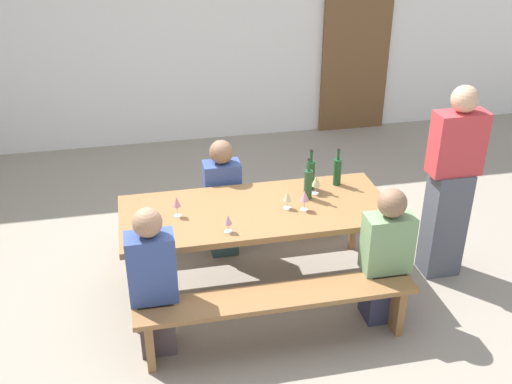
# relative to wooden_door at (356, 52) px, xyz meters

# --- Properties ---
(ground_plane) EXTENTS (24.00, 24.00, 0.00)m
(ground_plane) POSITION_rel_wooden_door_xyz_m (-2.02, -3.27, -1.05)
(ground_plane) COLOR gray
(back_wall) EXTENTS (14.00, 0.20, 3.20)m
(back_wall) POSITION_rel_wooden_door_xyz_m (-2.02, 0.14, 0.55)
(back_wall) COLOR white
(back_wall) RESTS_ON ground
(wooden_door) EXTENTS (0.90, 0.06, 2.10)m
(wooden_door) POSITION_rel_wooden_door_xyz_m (0.00, 0.00, 0.00)
(wooden_door) COLOR brown
(wooden_door) RESTS_ON ground
(tasting_table) EXTENTS (2.16, 0.89, 0.75)m
(tasting_table) POSITION_rel_wooden_door_xyz_m (-2.02, -3.27, -0.37)
(tasting_table) COLOR olive
(tasting_table) RESTS_ON ground
(bench_near) EXTENTS (2.06, 0.30, 0.45)m
(bench_near) POSITION_rel_wooden_door_xyz_m (-2.02, -4.01, -0.69)
(bench_near) COLOR olive
(bench_near) RESTS_ON ground
(bench_far) EXTENTS (2.06, 0.30, 0.45)m
(bench_far) POSITION_rel_wooden_door_xyz_m (-2.02, -2.52, -0.69)
(bench_far) COLOR olive
(bench_far) RESTS_ON ground
(wine_bottle_0) EXTENTS (0.07, 0.07, 0.36)m
(wine_bottle_0) POSITION_rel_wooden_door_xyz_m (-1.50, -3.02, -0.17)
(wine_bottle_0) COLOR #194723
(wine_bottle_0) RESTS_ON tasting_table
(wine_bottle_1) EXTENTS (0.07, 0.07, 0.33)m
(wine_bottle_1) POSITION_rel_wooden_door_xyz_m (-1.25, -2.99, -0.17)
(wine_bottle_1) COLOR #194723
(wine_bottle_1) RESTS_ON tasting_table
(wine_bottle_2) EXTENTS (0.07, 0.07, 0.36)m
(wine_bottle_2) POSITION_rel_wooden_door_xyz_m (-1.57, -3.18, -0.17)
(wine_bottle_2) COLOR #234C2D
(wine_bottle_2) RESTS_ON tasting_table
(wine_glass_0) EXTENTS (0.06, 0.06, 0.17)m
(wine_glass_0) POSITION_rel_wooden_door_xyz_m (-2.64, -3.26, -0.18)
(wine_glass_0) COLOR silver
(wine_glass_0) RESTS_ON tasting_table
(wine_glass_1) EXTENTS (0.08, 0.08, 0.17)m
(wine_glass_1) POSITION_rel_wooden_door_xyz_m (-1.65, -3.37, -0.18)
(wine_glass_1) COLOR silver
(wine_glass_1) RESTS_ON tasting_table
(wine_glass_2) EXTENTS (0.07, 0.07, 0.15)m
(wine_glass_2) POSITION_rel_wooden_door_xyz_m (-1.78, -3.31, -0.20)
(wine_glass_2) COLOR silver
(wine_glass_2) RESTS_ON tasting_table
(wine_glass_3) EXTENTS (0.08, 0.08, 0.16)m
(wine_glass_3) POSITION_rel_wooden_door_xyz_m (-1.48, -3.12, -0.18)
(wine_glass_3) COLOR silver
(wine_glass_3) RESTS_ON tasting_table
(wine_glass_4) EXTENTS (0.06, 0.06, 0.15)m
(wine_glass_4) POSITION_rel_wooden_door_xyz_m (-2.30, -3.57, -0.20)
(wine_glass_4) COLOR silver
(wine_glass_4) RESTS_ON tasting_table
(seated_guest_near_0) EXTENTS (0.34, 0.24, 1.17)m
(seated_guest_near_0) POSITION_rel_wooden_door_xyz_m (-2.88, -3.86, -0.48)
(seated_guest_near_0) COLOR #4E4044
(seated_guest_near_0) RESTS_ON ground
(seated_guest_near_1) EXTENTS (0.37, 0.24, 1.13)m
(seated_guest_near_1) POSITION_rel_wooden_door_xyz_m (-1.14, -3.86, -0.50)
(seated_guest_near_1) COLOR #2F2F48
(seated_guest_near_1) RESTS_ON ground
(seated_guest_far_0) EXTENTS (0.32, 0.24, 1.11)m
(seated_guest_far_0) POSITION_rel_wooden_door_xyz_m (-2.20, -2.67, -0.51)
(seated_guest_far_0) COLOR #2B4644
(seated_guest_far_0) RESTS_ON ground
(standing_host) EXTENTS (0.42, 0.24, 1.70)m
(standing_host) POSITION_rel_wooden_door_xyz_m (-0.40, -3.38, -0.22)
(standing_host) COLOR #4F535E
(standing_host) RESTS_ON ground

